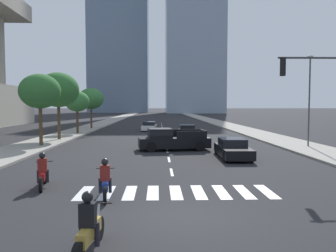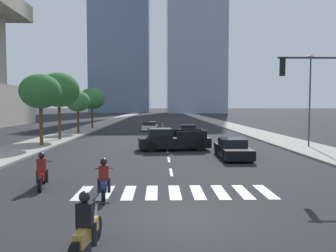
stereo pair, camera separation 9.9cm
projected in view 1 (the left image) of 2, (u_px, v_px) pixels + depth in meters
ground_plane at (181, 218)px, 10.13m from camera, size 800.00×800.00×0.00m
sidewalk_east at (255, 133)px, 40.39m from camera, size 4.00×260.00×0.15m
sidewalk_west at (70, 134)px, 39.71m from camera, size 4.00×260.00×0.15m
crosswalk_near at (176, 192)px, 13.18m from camera, size 7.65×2.20×0.01m
lane_divider_center at (163, 133)px, 41.12m from camera, size 0.14×50.00×0.01m
motorcycle_lead at (105, 182)px, 12.34m from camera, size 0.70×2.09×1.49m
motorcycle_trailing at (43, 174)px, 13.92m from camera, size 0.81×2.14×1.49m
motorcycle_third at (89, 229)px, 7.65m from camera, size 0.70×2.23×1.49m
pickup_truck at (170, 140)px, 25.57m from camera, size 5.56×2.60×1.67m
sedan_black_0 at (233, 149)px, 21.88m from camera, size 1.91×4.80×1.26m
sedan_white_1 at (149, 126)px, 45.42m from camera, size 2.05×4.76×1.23m
sedan_black_2 at (187, 131)px, 36.83m from camera, size 1.92×4.71×1.28m
street_lamp_east at (309, 93)px, 26.68m from camera, size 0.50×0.24×7.23m
street_tree_nearest at (40, 92)px, 27.24m from camera, size 3.31×3.31×5.82m
street_tree_second at (58, 90)px, 32.28m from camera, size 3.93×3.93×6.43m
street_tree_third at (77, 102)px, 39.79m from camera, size 2.86×2.86×4.96m
street_tree_fourth at (91, 99)px, 48.15m from camera, size 3.59×3.59×5.76m
office_tower_center_skyline at (194, 19)px, 149.63m from camera, size 25.41×22.06×95.35m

